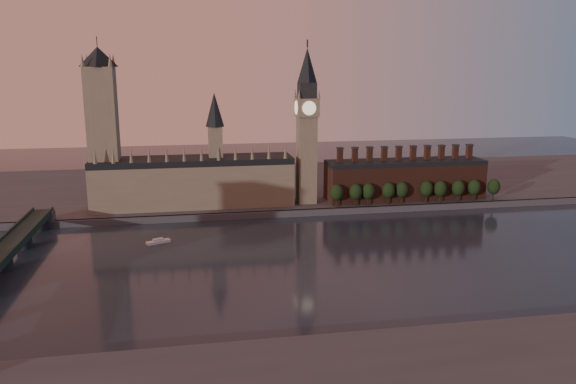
# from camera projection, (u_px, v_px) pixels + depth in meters

# --- Properties ---
(ground) EXTENTS (900.00, 900.00, 0.00)m
(ground) POSITION_uv_depth(u_px,v_px,m) (333.00, 263.00, 274.64)
(ground) COLOR black
(ground) RESTS_ON ground
(north_bank) EXTENTS (900.00, 182.00, 4.00)m
(north_bank) POSITION_uv_depth(u_px,v_px,m) (276.00, 185.00, 445.30)
(north_bank) COLOR #46474B
(north_bank) RESTS_ON ground
(palace_of_westminster) EXTENTS (130.00, 30.30, 74.00)m
(palace_of_westminster) POSITION_uv_depth(u_px,v_px,m) (194.00, 179.00, 369.30)
(palace_of_westminster) COLOR #81725C
(palace_of_westminster) RESTS_ON north_bank
(victoria_tower) EXTENTS (24.00, 24.00, 108.00)m
(victoria_tower) POSITION_uv_depth(u_px,v_px,m) (103.00, 124.00, 351.70)
(victoria_tower) COLOR #81725C
(victoria_tower) RESTS_ON north_bank
(big_ben) EXTENTS (15.00, 15.00, 107.00)m
(big_ben) POSITION_uv_depth(u_px,v_px,m) (307.00, 124.00, 369.76)
(big_ben) COLOR #81725C
(big_ben) RESTS_ON north_bank
(chimney_block) EXTENTS (110.00, 25.00, 37.00)m
(chimney_block) POSITION_uv_depth(u_px,v_px,m) (405.00, 179.00, 390.25)
(chimney_block) COLOR #4C291D
(chimney_block) RESTS_ON north_bank
(embankment_tree_0) EXTENTS (8.60, 8.60, 14.88)m
(embankment_tree_0) POSITION_uv_depth(u_px,v_px,m) (337.00, 193.00, 367.40)
(embankment_tree_0) COLOR black
(embankment_tree_0) RESTS_ON north_bank
(embankment_tree_1) EXTENTS (8.60, 8.60, 14.88)m
(embankment_tree_1) POSITION_uv_depth(u_px,v_px,m) (356.00, 192.00, 369.56)
(embankment_tree_1) COLOR black
(embankment_tree_1) RESTS_ON north_bank
(embankment_tree_2) EXTENTS (8.60, 8.60, 14.88)m
(embankment_tree_2) POSITION_uv_depth(u_px,v_px,m) (368.00, 191.00, 370.98)
(embankment_tree_2) COLOR black
(embankment_tree_2) RESTS_ON north_bank
(embankment_tree_3) EXTENTS (8.60, 8.60, 14.88)m
(embankment_tree_3) POSITION_uv_depth(u_px,v_px,m) (388.00, 190.00, 373.84)
(embankment_tree_3) COLOR black
(embankment_tree_3) RESTS_ON north_bank
(embankment_tree_4) EXTENTS (8.60, 8.60, 14.88)m
(embankment_tree_4) POSITION_uv_depth(u_px,v_px,m) (402.00, 190.00, 375.67)
(embankment_tree_4) COLOR black
(embankment_tree_4) RESTS_ON north_bank
(embankment_tree_5) EXTENTS (8.60, 8.60, 14.88)m
(embankment_tree_5) POSITION_uv_depth(u_px,v_px,m) (426.00, 189.00, 378.73)
(embankment_tree_5) COLOR black
(embankment_tree_5) RESTS_ON north_bank
(embankment_tree_6) EXTENTS (8.60, 8.60, 14.88)m
(embankment_tree_6) POSITION_uv_depth(u_px,v_px,m) (440.00, 189.00, 378.69)
(embankment_tree_6) COLOR black
(embankment_tree_6) RESTS_ON north_bank
(embankment_tree_7) EXTENTS (8.60, 8.60, 14.88)m
(embankment_tree_7) POSITION_uv_depth(u_px,v_px,m) (458.00, 188.00, 380.99)
(embankment_tree_7) COLOR black
(embankment_tree_7) RESTS_ON north_bank
(embankment_tree_8) EXTENTS (8.60, 8.60, 14.88)m
(embankment_tree_8) POSITION_uv_depth(u_px,v_px,m) (474.00, 187.00, 383.21)
(embankment_tree_8) COLOR black
(embankment_tree_8) RESTS_ON north_bank
(embankment_tree_9) EXTENTS (8.60, 8.60, 14.88)m
(embankment_tree_9) POSITION_uv_depth(u_px,v_px,m) (494.00, 187.00, 385.53)
(embankment_tree_9) COLOR black
(embankment_tree_9) RESTS_ON north_bank
(river_boat) EXTENTS (13.45, 8.76, 2.61)m
(river_boat) POSITION_uv_depth(u_px,v_px,m) (158.00, 241.00, 305.11)
(river_boat) COLOR silver
(river_boat) RESTS_ON ground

